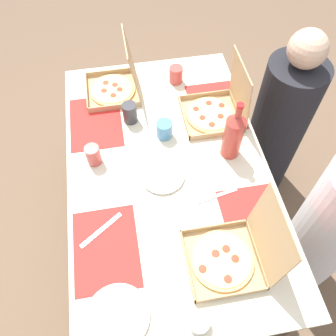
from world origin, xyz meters
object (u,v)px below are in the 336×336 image
(soda_bottle, at_px, (233,135))
(condiment_bowl, at_px, (199,323))
(pizza_box_corner_right, at_px, (117,84))
(cup_clear_left, at_px, (176,75))
(pizza_box_corner_left, at_px, (232,255))
(plate_near_left, at_px, (163,175))
(pizza_box_center, at_px, (217,109))
(diner_left_seat, at_px, (277,127))
(diner_right_seat, at_px, (327,231))
(cup_red, at_px, (130,113))
(cup_spare, at_px, (164,129))
(plate_far_right, at_px, (118,316))
(cup_dark, at_px, (93,155))

(soda_bottle, xyz_separation_m, condiment_bowl, (0.72, -0.31, -0.11))
(pizza_box_corner_right, xyz_separation_m, cup_clear_left, (-0.02, 0.33, -0.00))
(pizza_box_corner_left, height_order, plate_near_left, pizza_box_corner_left)
(pizza_box_center, xyz_separation_m, diner_left_seat, (-0.06, 0.42, -0.29))
(diner_left_seat, xyz_separation_m, diner_right_seat, (0.69, -0.00, 0.01))
(cup_clear_left, bearing_deg, plate_near_left, -16.17)
(cup_red, bearing_deg, pizza_box_corner_left, 20.79)
(cup_clear_left, relative_size, diner_right_seat, 0.08)
(pizza_box_center, distance_m, diner_right_seat, 0.80)
(cup_spare, bearing_deg, condiment_bowl, -1.70)
(pizza_box_corner_left, height_order, diner_right_seat, diner_right_seat)
(pizza_box_corner_right, distance_m, cup_red, 0.23)
(pizza_box_corner_right, xyz_separation_m, plate_near_left, (0.59, 0.15, -0.04))
(cup_spare, relative_size, diner_left_seat, 0.08)
(pizza_box_corner_right, distance_m, plate_far_right, 1.17)
(soda_bottle, distance_m, cup_spare, 0.34)
(cup_spare, distance_m, diner_left_seat, 0.78)
(pizza_box_center, height_order, diner_right_seat, diner_right_seat)
(pizza_box_corner_right, distance_m, diner_left_seat, 0.97)
(plate_near_left, relative_size, cup_dark, 2.00)
(soda_bottle, bearing_deg, diner_left_seat, 125.99)
(cup_dark, xyz_separation_m, cup_red, (-0.23, 0.20, 0.00))
(cup_dark, distance_m, cup_clear_left, 0.67)
(cup_red, bearing_deg, soda_bottle, 57.01)
(pizza_box_corner_left, bearing_deg, pizza_box_corner_right, -161.12)
(pizza_box_center, relative_size, cup_red, 2.93)
(pizza_box_corner_left, xyz_separation_m, plate_near_left, (-0.43, -0.20, -0.04))
(diner_left_seat, bearing_deg, diner_right_seat, -0.00)
(pizza_box_corner_right, distance_m, soda_bottle, 0.71)
(soda_bottle, xyz_separation_m, cup_spare, (-0.16, -0.29, -0.09))
(cup_red, height_order, diner_right_seat, diner_right_seat)
(soda_bottle, xyz_separation_m, cup_clear_left, (-0.53, -0.16, -0.09))
(pizza_box_corner_right, bearing_deg, pizza_box_corner_left, 18.88)
(pizza_box_corner_right, xyz_separation_m, plate_far_right, (1.16, -0.11, -0.04))
(cup_clear_left, relative_size, diner_left_seat, 0.08)
(plate_near_left, distance_m, cup_clear_left, 0.64)
(cup_red, bearing_deg, diner_left_seat, 91.17)
(pizza_box_corner_right, relative_size, condiment_bowl, 4.18)
(diner_left_seat, bearing_deg, plate_far_right, -46.83)
(cup_red, distance_m, diner_left_seat, 0.91)
(cup_clear_left, relative_size, cup_spare, 1.06)
(pizza_box_corner_left, bearing_deg, diner_left_seat, 145.73)
(cup_red, height_order, cup_spare, cup_red)
(soda_bottle, relative_size, cup_clear_left, 3.44)
(pizza_box_corner_left, bearing_deg, condiment_bowl, -39.87)
(plate_near_left, height_order, cup_clear_left, cup_clear_left)
(cup_dark, xyz_separation_m, cup_clear_left, (-0.47, 0.48, -0.00))
(pizza_box_corner_left, distance_m, cup_spare, 0.69)
(diner_left_seat, bearing_deg, cup_dark, -76.91)
(pizza_box_center, bearing_deg, soda_bottle, 1.19)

